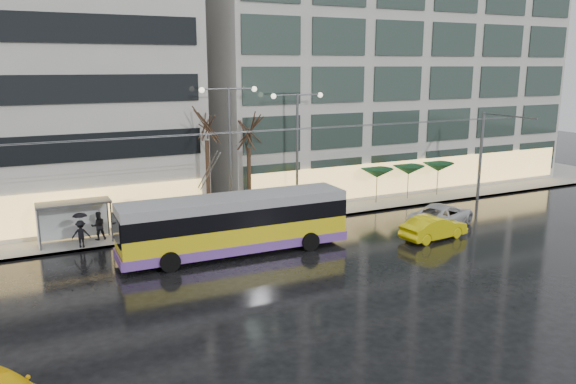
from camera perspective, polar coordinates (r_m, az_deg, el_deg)
ground at (r=28.30m, az=-1.85°, el=-9.11°), size 140.00×140.00×0.00m
sidewalk at (r=41.40m, az=-7.30°, el=-1.99°), size 80.00×10.00×0.15m
kerb at (r=36.91m, az=-4.80°, el=-3.76°), size 80.00×0.10×0.15m
building_right at (r=52.29m, az=8.90°, el=14.93°), size 32.00×14.00×25.00m
trolleybus at (r=32.03m, az=-5.39°, el=-3.43°), size 13.12×5.22×6.06m
catenary at (r=34.57m, az=-5.80°, el=2.22°), size 42.24×5.12×7.00m
bus_shelter at (r=35.79m, az=-21.53°, el=-2.02°), size 4.20×1.60×2.51m
street_lamp_near at (r=37.31m, az=-5.95°, el=5.69°), size 3.96×0.36×9.03m
street_lamp_far at (r=39.33m, az=0.94°, el=5.71°), size 3.96×0.36×8.53m
tree_a at (r=36.90m, az=-8.30°, el=7.26°), size 3.20×3.20×8.40m
tree_b at (r=38.17m, az=-4.05°, el=6.50°), size 3.20×3.20×7.70m
parasol_a at (r=43.59m, az=9.04°, el=1.90°), size 2.50×2.50×2.65m
parasol_b at (r=45.36m, az=12.15°, el=2.20°), size 2.50×2.50×2.65m
parasol_c at (r=47.25m, az=15.02°, el=2.46°), size 2.50×2.50×2.65m
taxi_b at (r=35.89m, az=14.60°, el=-3.50°), size 4.65×2.05×1.48m
sedan_silver at (r=38.73m, az=15.35°, el=-2.29°), size 6.26×4.69×1.58m
pedestrian_a at (r=36.93m, az=-15.90°, el=-1.74°), size 1.22×1.23×2.19m
pedestrian_b at (r=35.97m, az=-18.71°, el=-3.27°), size 0.89×0.72×1.75m
pedestrian_c at (r=34.77m, az=-20.32°, el=-3.53°), size 1.15×0.97×2.11m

